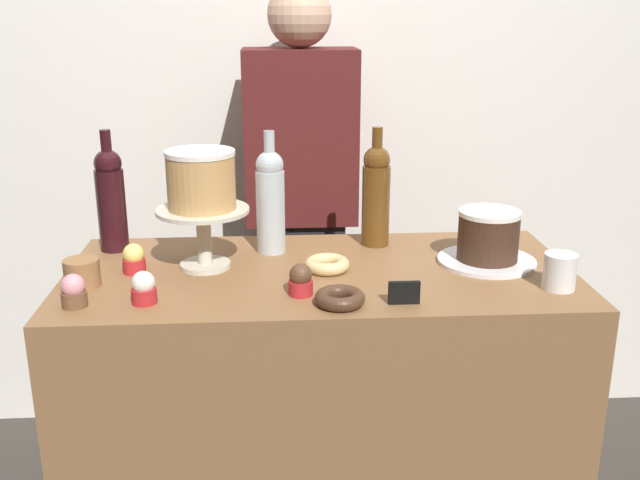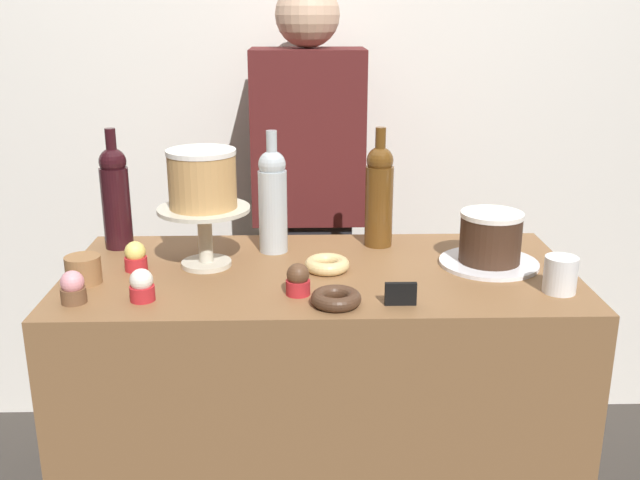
{
  "view_description": "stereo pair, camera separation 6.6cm",
  "coord_description": "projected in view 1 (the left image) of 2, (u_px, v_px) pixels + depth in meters",
  "views": [
    {
      "loc": [
        -0.11,
        -1.7,
        1.52
      ],
      "look_at": [
        0.0,
        0.0,
        0.98
      ],
      "focal_mm": 40.91,
      "sensor_mm": 36.0,
      "label": 1
    },
    {
      "loc": [
        -0.04,
        -1.71,
        1.52
      ],
      "look_at": [
        0.0,
        0.0,
        0.98
      ],
      "focal_mm": 40.91,
      "sensor_mm": 36.0,
      "label": 2
    }
  ],
  "objects": [
    {
      "name": "cupcake_strawberry",
      "position": [
        74.0,
        291.0,
        1.59
      ],
      "size": [
        0.06,
        0.06,
        0.07
      ],
      "color": "brown",
      "rests_on": "display_counter"
    },
    {
      "name": "silver_serving_platter",
      "position": [
        486.0,
        261.0,
        1.87
      ],
      "size": [
        0.25,
        0.25,
        0.01
      ],
      "color": "white",
      "rests_on": "display_counter"
    },
    {
      "name": "donut_chocolate",
      "position": [
        340.0,
        298.0,
        1.6
      ],
      "size": [
        0.11,
        0.11,
        0.03
      ],
      "color": "#472D1E",
      "rests_on": "display_counter"
    },
    {
      "name": "display_counter",
      "position": [
        320.0,
        427.0,
        1.95
      ],
      "size": [
        1.26,
        0.6,
        0.9
      ],
      "color": "brown",
      "rests_on": "ground_plane"
    },
    {
      "name": "cake_stand_pedestal",
      "position": [
        204.0,
        228.0,
        1.81
      ],
      "size": [
        0.23,
        0.23,
        0.15
      ],
      "color": "beige",
      "rests_on": "display_counter"
    },
    {
      "name": "wine_bottle_amber",
      "position": [
        376.0,
        194.0,
        1.97
      ],
      "size": [
        0.08,
        0.08,
        0.33
      ],
      "color": "#5B3814",
      "rests_on": "display_counter"
    },
    {
      "name": "cookie_stack",
      "position": [
        82.0,
        273.0,
        1.71
      ],
      "size": [
        0.08,
        0.08,
        0.07
      ],
      "color": "olive",
      "rests_on": "display_counter"
    },
    {
      "name": "back_wall",
      "position": [
        304.0,
        74.0,
        2.52
      ],
      "size": [
        6.0,
        0.05,
        2.6
      ],
      "color": "silver",
      "rests_on": "ground_plane"
    },
    {
      "name": "chocolate_round_cake",
      "position": [
        488.0,
        235.0,
        1.85
      ],
      "size": [
        0.16,
        0.16,
        0.13
      ],
      "color": "#3D2619",
      "rests_on": "silver_serving_platter"
    },
    {
      "name": "barista_figure",
      "position": [
        301.0,
        222.0,
        2.43
      ],
      "size": [
        0.36,
        0.22,
        1.6
      ],
      "color": "black",
      "rests_on": "ground_plane"
    },
    {
      "name": "cupcake_lemon",
      "position": [
        134.0,
        259.0,
        1.79
      ],
      "size": [
        0.06,
        0.06,
        0.07
      ],
      "color": "red",
      "rests_on": "display_counter"
    },
    {
      "name": "coffee_cup_ceramic",
      "position": [
        560.0,
        271.0,
        1.69
      ],
      "size": [
        0.08,
        0.08,
        0.08
      ],
      "color": "white",
      "rests_on": "display_counter"
    },
    {
      "name": "donut_glazed",
      "position": [
        327.0,
        265.0,
        1.81
      ],
      "size": [
        0.11,
        0.11,
        0.03
      ],
      "color": "#E0C17F",
      "rests_on": "display_counter"
    },
    {
      "name": "wine_bottle_dark_red",
      "position": [
        111.0,
        198.0,
        1.93
      ],
      "size": [
        0.08,
        0.08,
        0.33
      ],
      "color": "black",
      "rests_on": "display_counter"
    },
    {
      "name": "white_layer_cake",
      "position": [
        201.0,
        180.0,
        1.77
      ],
      "size": [
        0.17,
        0.17,
        0.14
      ],
      "color": "tan",
      "rests_on": "cake_stand_pedestal"
    },
    {
      "name": "cupcake_chocolate",
      "position": [
        301.0,
        280.0,
        1.65
      ],
      "size": [
        0.06,
        0.06,
        0.07
      ],
      "color": "red",
      "rests_on": "display_counter"
    },
    {
      "name": "wine_bottle_clear",
      "position": [
        270.0,
        200.0,
        1.91
      ],
      "size": [
        0.08,
        0.08,
        0.33
      ],
      "color": "#B2BCC1",
      "rests_on": "display_counter"
    },
    {
      "name": "cupcake_vanilla",
      "position": [
        144.0,
        288.0,
        1.61
      ],
      "size": [
        0.06,
        0.06,
        0.07
      ],
      "color": "red",
      "rests_on": "display_counter"
    },
    {
      "name": "price_sign_chalkboard",
      "position": [
        404.0,
        293.0,
        1.61
      ],
      "size": [
        0.07,
        0.01,
        0.05
      ],
      "color": "black",
      "rests_on": "display_counter"
    }
  ]
}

